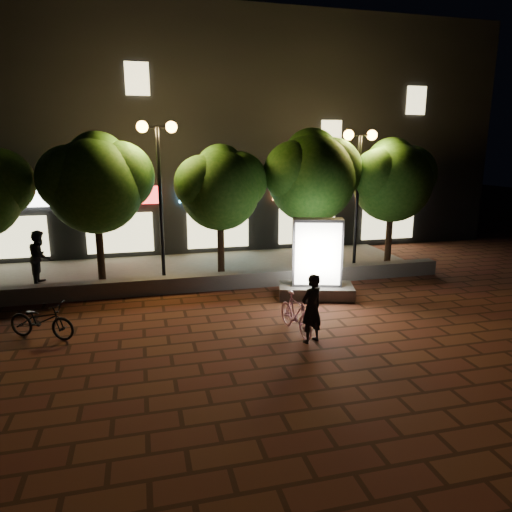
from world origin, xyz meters
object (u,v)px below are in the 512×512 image
object	(u,v)px
scooter_parked	(42,320)
tree_left	(97,180)
tree_right	(313,173)
tree_mid	(221,185)
street_lamp_right	(359,164)
pedestrian	(40,257)
scooter_pink	(296,314)
tree_far_right	(393,177)
street_lamp_left	(159,161)
ad_kiosk	(317,266)
rider	(312,309)

from	to	relation	value
scooter_parked	tree_left	bearing A→B (deg)	12.24
tree_right	tree_mid	bearing A→B (deg)	-180.00
street_lamp_right	pedestrian	size ratio (longest dim) A/B	2.83
scooter_pink	scooter_parked	xyz separation A→B (m)	(-5.95, 1.17, -0.05)
tree_right	pedestrian	bearing A→B (deg)	177.61
scooter_pink	tree_far_right	bearing A→B (deg)	36.55
scooter_pink	pedestrian	distance (m)	9.03
street_lamp_left	ad_kiosk	size ratio (longest dim) A/B	2.12
scooter_pink	scooter_parked	distance (m)	6.06
scooter_parked	tree_far_right	bearing A→B (deg)	-42.84
street_lamp_left	street_lamp_right	size ratio (longest dim) A/B	1.04
tree_mid	scooter_parked	world-z (taller)	tree_mid
tree_left	scooter_pink	xyz separation A→B (m)	(4.83, -5.52, -2.95)
tree_left	scooter_parked	xyz separation A→B (m)	(-1.12, -4.34, -3.00)
pedestrian	scooter_parked	bearing A→B (deg)	-171.91
rider	scooter_parked	xyz separation A→B (m)	(-6.13, 1.76, -0.37)
tree_left	ad_kiosk	size ratio (longest dim) A/B	2.00
rider	street_lamp_right	bearing A→B (deg)	-148.11
tree_right	tree_left	bearing A→B (deg)	-180.00
tree_right	ad_kiosk	distance (m)	4.07
scooter_pink	tree_right	bearing A→B (deg)	58.21
tree_left	street_lamp_right	xyz separation A→B (m)	(8.95, -0.26, 0.45)
tree_left	tree_mid	size ratio (longest dim) A/B	1.09
tree_right	scooter_parked	bearing A→B (deg)	-152.71
tree_right	pedestrian	world-z (taller)	tree_right
tree_right	street_lamp_left	distance (m)	5.38
tree_far_right	rider	distance (m)	8.60
tree_mid	street_lamp_right	xyz separation A→B (m)	(4.95, -0.26, 0.68)
tree_mid	scooter_pink	world-z (taller)	tree_mid
tree_far_right	tree_right	bearing A→B (deg)	180.00
tree_left	street_lamp_right	size ratio (longest dim) A/B	0.98
tree_far_right	pedestrian	bearing A→B (deg)	178.22
tree_right	tree_far_right	size ratio (longest dim) A/B	1.06
tree_far_right	scooter_parked	bearing A→B (deg)	-159.50
street_lamp_left	tree_far_right	bearing A→B (deg)	1.76
tree_left	tree_right	size ratio (longest dim) A/B	0.97
tree_mid	street_lamp_right	size ratio (longest dim) A/B	0.90
tree_right	scooter_parked	xyz separation A→B (m)	(-8.42, -4.34, -3.12)
pedestrian	tree_far_right	bearing A→B (deg)	-94.00
ad_kiosk	scooter_parked	distance (m)	7.62
scooter_parked	tree_right	bearing A→B (deg)	-36.05
street_lamp_left	rider	size ratio (longest dim) A/B	3.16
street_lamp_right	scooter_pink	bearing A→B (deg)	-128.05
tree_far_right	ad_kiosk	bearing A→B (deg)	-144.21
street_lamp_left	scooter_pink	distance (m)	6.96
tree_far_right	ad_kiosk	xyz separation A→B (m)	(-4.14, -2.98, -2.40)
ad_kiosk	pedestrian	bearing A→B (deg)	157.98
tree_far_right	street_lamp_right	world-z (taller)	street_lamp_right
pedestrian	ad_kiosk	bearing A→B (deg)	-114.24
tree_left	scooter_pink	distance (m)	7.91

